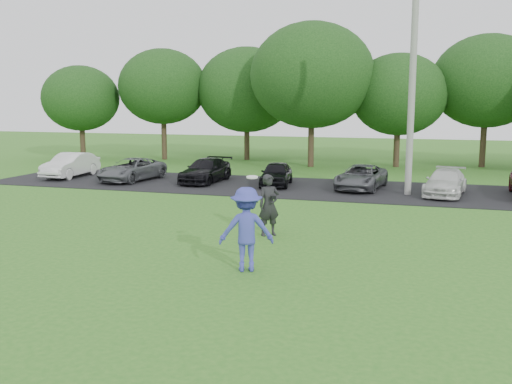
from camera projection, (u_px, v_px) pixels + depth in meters
ground at (214, 266)px, 13.88m from camera, size 100.00×100.00×0.00m
parking_lot at (316, 188)px, 26.16m from camera, size 32.00×6.50×0.03m
utility_pole at (413, 76)px, 23.57m from camera, size 0.28×0.28×10.03m
frisbee_player at (246, 229)px, 13.41m from camera, size 1.47×1.15×2.27m
camera_bystander at (269, 205)px, 16.94m from camera, size 0.80×0.77×1.84m
parked_cars at (332, 176)px, 25.86m from camera, size 27.76×4.71×1.25m
tree_row at (373, 85)px, 34.17m from camera, size 42.39×9.85×8.64m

